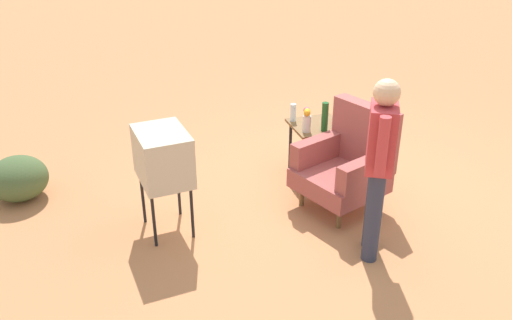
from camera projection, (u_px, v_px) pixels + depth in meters
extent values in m
plane|color=#C17A4C|center=(344.00, 197.00, 5.82)|extent=(60.00, 60.00, 0.00)
cylinder|color=brown|center=(302.00, 196.00, 5.62)|extent=(0.05, 0.05, 0.22)
cylinder|color=brown|center=(339.00, 218.00, 5.25)|extent=(0.05, 0.05, 0.22)
cylinder|color=brown|center=(338.00, 181.00, 5.91)|extent=(0.05, 0.05, 0.22)
cylinder|color=brown|center=(375.00, 200.00, 5.54)|extent=(0.05, 0.05, 0.22)
cube|color=#9E4C47|center=(340.00, 180.00, 5.49)|extent=(0.98, 0.98, 0.20)
cube|color=#9E4C47|center=(365.00, 134.00, 5.48)|extent=(0.77, 0.42, 0.64)
cube|color=#9E4C47|center=(319.00, 149.00, 5.61)|extent=(0.38, 0.69, 0.26)
cube|color=#9E4C47|center=(366.00, 172.00, 5.16)|extent=(0.38, 0.69, 0.26)
cylinder|color=black|center=(290.00, 146.00, 6.29)|extent=(0.04, 0.04, 0.59)
cylinder|color=black|center=(305.00, 162.00, 5.91)|extent=(0.04, 0.04, 0.59)
cylinder|color=black|center=(326.00, 141.00, 6.41)|extent=(0.04, 0.04, 0.59)
cylinder|color=black|center=(342.00, 157.00, 6.02)|extent=(0.04, 0.04, 0.59)
cube|color=brown|center=(317.00, 126.00, 6.02)|extent=(0.56, 0.56, 0.03)
cylinder|color=black|center=(192.00, 212.00, 5.03)|extent=(0.03, 0.03, 0.55)
cylinder|color=black|center=(179.00, 190.00, 5.39)|extent=(0.03, 0.03, 0.55)
cylinder|color=black|center=(154.00, 220.00, 4.90)|extent=(0.03, 0.03, 0.55)
cylinder|color=black|center=(143.00, 198.00, 5.26)|extent=(0.03, 0.03, 0.55)
cube|color=#BCB299|center=(163.00, 156.00, 4.92)|extent=(0.64, 0.50, 0.48)
cube|color=#383D3F|center=(187.00, 152.00, 5.00)|extent=(0.42, 0.06, 0.34)
cylinder|color=#2D3347|center=(373.00, 206.00, 4.83)|extent=(0.14, 0.14, 0.86)
cylinder|color=#2D3347|center=(373.00, 218.00, 4.66)|extent=(0.14, 0.14, 0.86)
cube|color=#BC383D|center=(382.00, 138.00, 4.43)|extent=(0.42, 0.36, 0.56)
cylinder|color=#BC383D|center=(382.00, 123.00, 4.63)|extent=(0.09, 0.09, 0.50)
cylinder|color=#BC383D|center=(382.00, 147.00, 4.20)|extent=(0.09, 0.09, 0.50)
sphere|color=#DBAD84|center=(387.00, 92.00, 4.25)|extent=(0.22, 0.22, 0.22)
cylinder|color=#1E5623|center=(325.00, 117.00, 5.80)|extent=(0.07, 0.07, 0.32)
cylinder|color=red|center=(336.00, 118.00, 6.02)|extent=(0.07, 0.07, 0.12)
cylinder|color=silver|center=(293.00, 112.00, 6.07)|extent=(0.06, 0.06, 0.20)
cylinder|color=silver|center=(307.00, 124.00, 5.80)|extent=(0.09, 0.09, 0.18)
sphere|color=yellow|center=(307.00, 112.00, 5.74)|extent=(0.07, 0.07, 0.07)
sphere|color=#E04C66|center=(307.00, 110.00, 5.77)|extent=(0.07, 0.07, 0.07)
sphere|color=orange|center=(307.00, 113.00, 5.70)|extent=(0.07, 0.07, 0.07)
ellipsoid|color=#475B33|center=(18.00, 178.00, 5.70)|extent=(0.61, 0.61, 0.47)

